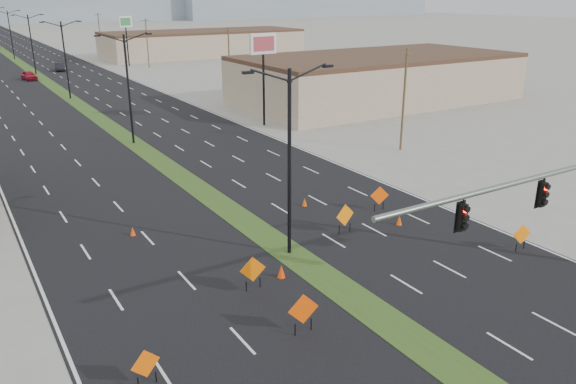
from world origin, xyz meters
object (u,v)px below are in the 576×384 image
pole_sign_east_near (263,51)px  pole_sign_east_far (126,26)px  streetlight_3 (32,43)px  construction_sign_4 (522,235)px  cone_2 (399,220)px  streetlight_0 (289,158)px  construction_sign_3 (345,216)px  cone_0 (281,271)px  streetlight_1 (128,86)px  construction_sign_2 (253,270)px  cone_1 (305,202)px  streetlight_2 (65,58)px  signal_mast (566,196)px  cone_3 (133,231)px  construction_sign_0 (146,365)px  construction_sign_1 (303,310)px  streetlight_4 (11,33)px  car_left (29,75)px  car_mid (60,67)px

pole_sign_east_near → pole_sign_east_far: bearing=82.4°
streetlight_3 → pole_sign_east_near: 57.64m
construction_sign_4 → cone_2: (-3.24, 6.22, -0.60)m
streetlight_0 → construction_sign_3: streetlight_0 is taller
construction_sign_3 → cone_0: construction_sign_3 is taller
streetlight_1 → streetlight_3: size_ratio=1.00×
construction_sign_2 → cone_1: size_ratio=3.07×
streetlight_3 → cone_1: (4.66, -78.43, -5.14)m
streetlight_2 → cone_2: size_ratio=16.30×
signal_mast → cone_3: signal_mast is taller
construction_sign_0 → construction_sign_1: 6.66m
construction_sign_3 → cone_3: bearing=143.6°
streetlight_4 → cone_0: size_ratio=14.73×
construction_sign_0 → streetlight_3: bearing=74.4°
streetlight_4 → construction_sign_0: 119.18m
car_left → construction_sign_3: (6.25, -76.87, 0.35)m
streetlight_1 → cone_2: size_ratio=16.30×
car_left → car_mid: size_ratio=0.98×
streetlight_1 → pole_sign_east_near: 14.55m
streetlight_4 → construction_sign_4: size_ratio=6.46×
construction_sign_1 → construction_sign_4: size_ratio=1.18×
signal_mast → pole_sign_east_far: (8.94, 97.44, 2.78)m
signal_mast → car_left: 88.22m
streetlight_0 → streetlight_4: bearing=90.0°
streetlight_0 → pole_sign_east_far: size_ratio=1.08×
signal_mast → cone_0: bearing=143.0°
streetlight_0 → streetlight_3: same height
streetlight_4 → construction_sign_3: size_ratio=5.51×
signal_mast → car_mid: size_ratio=3.75×
car_mid → pole_sign_east_near: 59.95m
signal_mast → construction_sign_1: bearing=165.3°
cone_3 → construction_sign_0: bearing=-105.0°
cone_1 → pole_sign_east_far: pole_sign_east_far is taller
construction_sign_1 → cone_1: 14.88m
streetlight_2 → pole_sign_east_far: bearing=60.9°
construction_sign_2 → construction_sign_3: size_ratio=0.95×
signal_mast → pole_sign_east_near: pole_sign_east_near is taller
signal_mast → streetlight_0: size_ratio=1.63×
construction_sign_2 → cone_2: size_ratio=2.80×
construction_sign_2 → car_left: bearing=97.8°
signal_mast → cone_3: size_ratio=30.29×
cone_0 → construction_sign_0: bearing=-151.9°
signal_mast → cone_0: signal_mast is taller
streetlight_3 → cone_0: 86.34m
streetlight_1 → cone_3: streetlight_1 is taller
cone_0 → cone_2: 9.84m
streetlight_2 → car_left: (-2.00, 21.49, -4.69)m
streetlight_4 → streetlight_0: bearing=-90.0°
construction_sign_1 → cone_2: (11.37, 6.61, -0.78)m
cone_3 → pole_sign_east_near: size_ratio=0.06×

